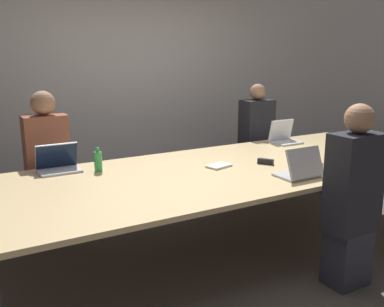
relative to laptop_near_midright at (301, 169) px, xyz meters
The scene contains 16 objects.
ground_plane 1.08m from the laptop_near_midright, 125.46° to the left, with size 24.00×24.00×0.00m, color brown.
curtain_wall 2.79m from the laptop_near_midright, 98.43° to the left, with size 12.00×0.06×2.80m.
conference_table 0.70m from the laptop_near_midright, 125.46° to the left, with size 4.35×1.63×0.75m.
laptop_near_midright is the anchor object (origin of this frame).
person_near_midright 0.51m from the laptop_near_midright, 82.10° to the right, with size 0.40×0.24×1.42m.
cup_near_midright 0.25m from the laptop_near_midright, ahead, with size 0.08×0.08×0.09m.
laptop_far_left 2.10m from the laptop_near_midright, 144.68° to the left, with size 0.36×0.24×0.24m.
person_far_left 2.36m from the laptop_near_midright, 137.19° to the left, with size 0.40×0.24×1.43m.
bottle_far_left 1.74m from the laptop_near_midright, 143.85° to the left, with size 0.07×0.07×0.22m.
laptop_far_right 1.43m from the laptop_near_midright, 54.02° to the left, with size 0.32×0.26×0.26m.
person_far_right 1.85m from the laptop_near_midright, 63.37° to the left, with size 0.40×0.24×1.40m.
laptop_near_right 0.83m from the laptop_near_midright, ahead, with size 0.31×0.23×0.23m.
cup_near_right 0.59m from the laptop_near_midright, ahead, with size 0.08×0.08×0.09m.
bottle_near_right 0.57m from the laptop_near_midright, ahead, with size 0.07×0.07×0.28m.
stapler 0.49m from the laptop_near_midright, 86.66° to the left, with size 0.12×0.15×0.05m.
notebook 0.75m from the laptop_near_midright, 123.01° to the left, with size 0.25×0.19×0.02m.
Camera 1 is at (-2.10, -3.09, 1.78)m, focal length 40.00 mm.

